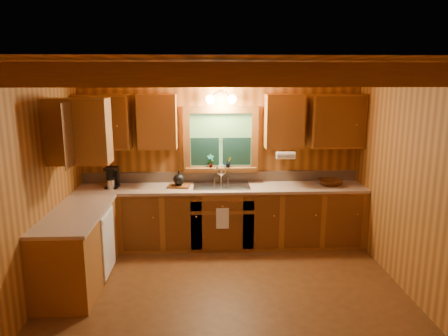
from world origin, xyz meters
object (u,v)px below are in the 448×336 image
sink (222,189)px  cutting_board (179,186)px  coffee_maker (112,177)px  wicker_basket (330,182)px

sink → cutting_board: bearing=-179.1°
cutting_board → coffee_maker: bearing=-174.4°
sink → wicker_basket: bearing=-0.4°
cutting_board → wicker_basket: (2.23, -0.00, 0.03)m
sink → coffee_maker: (-1.59, 0.03, 0.19)m
sink → coffee_maker: bearing=179.0°
cutting_board → wicker_basket: 2.23m
sink → wicker_basket: size_ratio=2.34×
sink → cutting_board: sink is taller
sink → coffee_maker: coffee_maker is taller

